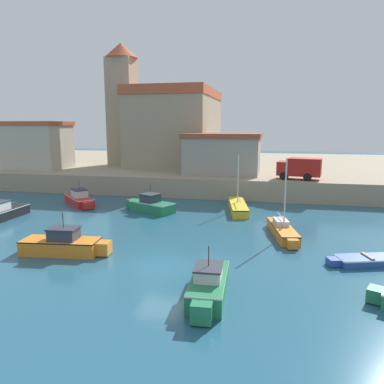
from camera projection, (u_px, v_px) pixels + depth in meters
name	position (u px, v px, depth m)	size (l,w,h in m)	color
ground_plane	(160.00, 266.00, 20.39)	(200.00, 200.00, 0.00)	#235670
quay_seawall	(236.00, 169.00, 57.60)	(120.00, 40.00, 2.11)	gray
sailboat_yellow_0	(238.00, 206.00, 33.63)	(2.49, 6.73, 4.99)	yellow
motorboat_red_1	(80.00, 199.00, 36.25)	(4.78, 4.71, 2.44)	red
motorboat_green_2	(151.00, 205.00, 33.29)	(4.99, 3.39, 2.52)	#237A4C
sailboat_orange_5	(283.00, 230.00, 25.92)	(2.27, 5.91, 5.44)	orange
motorboat_green_6	(209.00, 285.00, 16.57)	(1.76, 4.97, 2.40)	#237A4C
dinghy_blue_8	(365.00, 260.00, 20.58)	(4.04, 2.28, 0.52)	#284C9E
motorboat_orange_9	(64.00, 244.00, 22.29)	(5.42, 2.16, 2.51)	orange
church	(170.00, 124.00, 52.82)	(14.72, 15.33, 16.50)	gray
harbor_shed_mid_row	(223.00, 153.00, 43.15)	(8.68, 6.86, 4.61)	gray
harbor_shed_far_end	(38.00, 145.00, 48.11)	(7.48, 5.98, 6.00)	#BCB29E
truck_on_quay	(300.00, 168.00, 38.36)	(4.59, 2.79, 2.20)	#AD1E19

